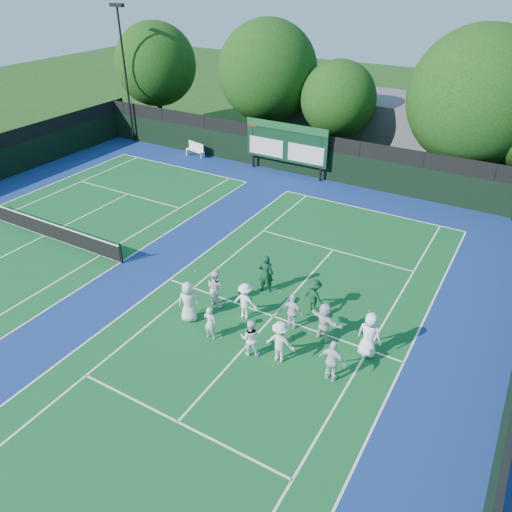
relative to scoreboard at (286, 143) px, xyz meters
The scene contains 31 objects.
ground 17.23m from the scoreboard, 65.78° to the right, with size 120.00×120.00×0.00m, color #183D10.
court_apron 14.78m from the scoreboard, 86.03° to the right, with size 34.00×32.00×0.01m, color navy.
near_court 16.33m from the scoreboard, 64.32° to the right, with size 11.05×23.85×0.01m.
left_court 16.32m from the scoreboard, 115.60° to the right, with size 11.05×23.85×0.01m.
back_fence 1.38m from the scoreboard, 22.25° to the left, with size 34.00×0.08×3.00m.
scoreboard is the anchor object (origin of this frame).
clubhouse 9.80m from the scoreboard, 59.22° to the left, with size 18.00×6.00×4.00m, color #57575C.
light_pole_left 14.58m from the scoreboard, behind, with size 1.20×0.30×10.12m.
tennis_net 16.26m from the scoreboard, 115.60° to the right, with size 11.30×0.10×1.10m.
bench 7.66m from the scoreboard, behind, with size 1.71×0.84×1.05m.
tree_a 14.92m from the scoreboard, 164.15° to the left, with size 6.65×6.65×8.73m.
tree_b 6.34m from the scoreboard, 131.32° to the left, with size 7.21×7.21×9.45m.
tree_c 5.01m from the scoreboard, 62.32° to the left, with size 5.20×5.20×7.13m.
tree_d 12.12m from the scoreboard, 19.98° to the left, with size 8.40×8.40×9.85m.
tennis_ball_0 17.98m from the scoreboard, 70.60° to the right, with size 0.07×0.07×0.07m, color #C0CA17.
tennis_ball_1 16.16m from the scoreboard, 49.71° to the right, with size 0.07×0.07×0.07m, color #C0CA17.
tennis_ball_2 18.35m from the scoreboard, 61.03° to the right, with size 0.07×0.07×0.07m, color #C0CA17.
tennis_ball_3 13.75m from the scoreboard, 80.76° to the right, with size 0.07×0.07×0.07m, color #C0CA17.
tennis_ball_4 14.62m from the scoreboard, 63.44° to the right, with size 0.07×0.07×0.07m, color #C0CA17.
player_front_0 17.07m from the scoreboard, 75.91° to the right, with size 0.88×0.57×1.80m, color silver.
player_front_1 17.94m from the scoreboard, 71.91° to the right, with size 0.53×0.35×1.46m, color silver.
player_front_2 18.59m from the scoreboard, 66.59° to the right, with size 0.75×0.59×1.55m, color white.
player_front_3 18.82m from the scoreboard, 63.17° to the right, with size 1.11×0.64×1.72m, color silver.
player_front_4 19.79m from the scoreboard, 57.88° to the right, with size 0.99×0.41×1.69m, color white.
player_back_0 15.78m from the scoreboard, 73.41° to the right, with size 0.82×0.64×1.69m, color silver.
player_back_1 16.42m from the scoreboard, 68.33° to the right, with size 1.06×0.61×1.63m, color white.
player_back_2 16.91m from the scoreboard, 61.62° to the right, with size 0.90×0.38×1.54m, color white.
player_back_3 17.60m from the scoreboard, 57.73° to the right, with size 1.54×0.49×1.66m, color silver.
player_back_4 18.61m from the scoreboard, 53.08° to the right, with size 0.91×0.60×1.87m, color white.
coach_left 14.41m from the scoreboard, 66.05° to the right, with size 0.67×0.44×1.84m, color #0F3720.
coach_right 15.85m from the scoreboard, 58.25° to the right, with size 1.01×0.58×1.56m, color #0F371D.
Camera 1 is at (7.74, -13.64, 12.76)m, focal length 35.00 mm.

